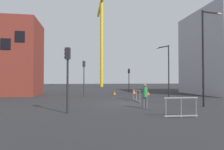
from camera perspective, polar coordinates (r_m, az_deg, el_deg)
name	(u,v)px	position (r m, az deg, el deg)	size (l,w,h in m)	color
ground	(124,103)	(16.62, 3.58, -8.31)	(160.00, 160.00, 0.00)	#28282B
brick_building	(8,58)	(28.55, -28.05, 4.42)	(7.64, 6.25, 9.62)	maroon
construction_crane	(101,28)	(58.07, -3.12, 13.52)	(1.20, 20.59, 25.29)	yellow
streetlamp_tall	(205,50)	(16.26, 25.67, 6.71)	(1.82, 0.42, 7.21)	black
streetlamp_short	(167,66)	(23.76, 15.77, 2.65)	(1.02, 1.64, 6.04)	#232326
traffic_light_median	(84,73)	(23.69, -8.21, 0.67)	(0.35, 0.38, 4.27)	#2D2D30
traffic_light_far	(129,76)	(30.62, 4.97, -0.43)	(0.36, 0.37, 3.72)	black
traffic_light_island	(67,69)	(11.97, -12.91, 1.71)	(0.39, 0.32, 3.93)	#232326
pedestrian_walking	(145,94)	(13.77, 9.63, -5.56)	(0.34, 0.34, 1.71)	#4C4C51
safety_barrier_right_run	(136,95)	(18.19, 7.16, -5.92)	(0.07, 2.44, 1.08)	gray
safety_barrier_rear	(181,107)	(11.01, 19.58, -8.84)	(1.85, 0.14, 1.08)	gray
traffic_cone_on_verge	(115,93)	(25.57, 0.75, -5.39)	(0.48, 0.48, 0.48)	black
traffic_cone_striped	(148,93)	(25.57, 10.57, -5.31)	(0.53, 0.53, 0.53)	black
traffic_cone_by_barrier	(134,92)	(27.72, 6.47, -4.90)	(0.64, 0.64, 0.65)	black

